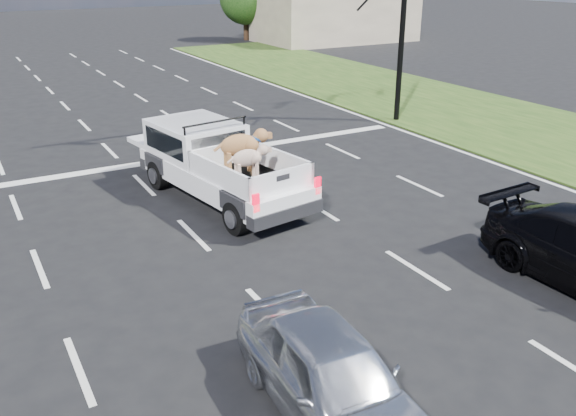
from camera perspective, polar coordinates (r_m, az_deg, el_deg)
name	(u,v)px	position (r m, az deg, el deg)	size (l,w,h in m)	color
ground	(348,290)	(12.35, 5.66, -7.64)	(160.00, 160.00, 0.00)	black
road_markings	(218,190)	(17.60, -6.53, 1.72)	(17.75, 60.00, 0.01)	silver
grass_shoulder_right	(543,135)	(24.99, 22.76, 6.36)	(8.00, 60.00, 0.06)	#1E3C12
traffic_signal	(353,1)	(23.49, 6.06, 18.68)	(9.11, 0.31, 7.00)	black
building_right	(335,18)	(51.40, 4.40, 17.32)	(12.00, 7.00, 3.60)	#C4B496
pickup_truck	(217,163)	(16.67, -6.62, 4.25)	(2.96, 6.06, 2.17)	black
silver_sedan	(332,376)	(8.93, 4.15, -15.44)	(1.61, 4.00, 1.36)	silver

